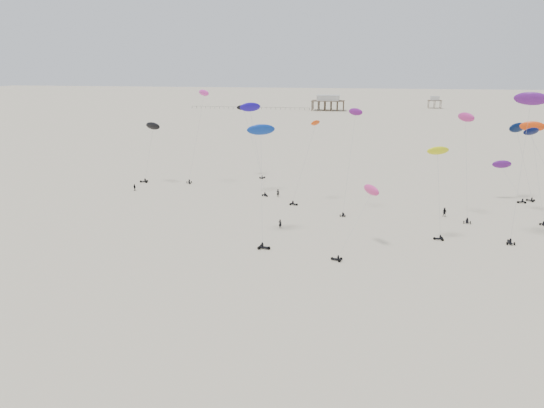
% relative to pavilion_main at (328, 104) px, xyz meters
% --- Properties ---
extents(ground_plane, '(900.00, 900.00, 0.00)m').
position_rel_pavilion_main_xyz_m(ground_plane, '(10.00, -150.00, -4.22)').
color(ground_plane, '#C3B69A').
extents(pavilion_main, '(21.00, 13.00, 9.80)m').
position_rel_pavilion_main_xyz_m(pavilion_main, '(0.00, 0.00, 0.00)').
color(pavilion_main, brown).
rests_on(pavilion_main, ground).
extents(pavilion_small, '(9.00, 7.00, 8.00)m').
position_rel_pavilion_main_xyz_m(pavilion_small, '(70.00, 30.00, -0.74)').
color(pavilion_small, brown).
rests_on(pavilion_small, ground).
extents(pier_fence, '(80.20, 0.20, 1.50)m').
position_rel_pavilion_main_xyz_m(pier_fence, '(-52.00, -0.00, -3.45)').
color(pier_fence, black).
rests_on(pier_fence, ground).
extents(rig_0, '(7.08, 5.48, 24.11)m').
position_rel_pavilion_main_xyz_m(rig_0, '(-16.66, -218.36, 11.85)').
color(rig_0, black).
rests_on(rig_0, ground).
extents(rig_1, '(4.03, 9.82, 21.55)m').
position_rel_pavilion_main_xyz_m(rig_1, '(22.60, -238.08, 10.65)').
color(rig_1, black).
rests_on(rig_1, ground).
extents(rig_3, '(9.80, 15.94, 22.93)m').
position_rel_pavilion_main_xyz_m(rig_3, '(55.89, -251.25, 10.13)').
color(rig_3, black).
rests_on(rig_3, ground).
extents(rig_4, '(8.20, 8.01, 21.60)m').
position_rel_pavilion_main_xyz_m(rig_4, '(-1.38, -225.40, 13.88)').
color(rig_4, black).
rests_on(rig_4, ground).
extents(rig_5, '(8.98, 6.43, 19.72)m').
position_rel_pavilion_main_xyz_m(rig_5, '(-6.39, -207.46, 10.33)').
color(rig_5, black).
rests_on(rig_5, ground).
extents(rig_6, '(5.18, 13.40, 20.14)m').
position_rel_pavilion_main_xyz_m(rig_6, '(59.08, -233.60, 11.37)').
color(rig_6, black).
rests_on(rig_6, ground).
extents(rig_8, '(7.82, 12.58, 13.49)m').
position_rel_pavilion_main_xyz_m(rig_8, '(25.71, -261.34, 3.46)').
color(rig_8, black).
rests_on(rig_8, ground).
extents(rig_9, '(4.50, 3.61, 16.83)m').
position_rel_pavilion_main_xyz_m(rig_9, '(38.12, -254.41, 8.00)').
color(rig_9, black).
rests_on(rig_9, ground).
extents(rig_10, '(6.32, 8.75, 18.38)m').
position_rel_pavilion_main_xyz_m(rig_10, '(12.45, -233.11, 5.70)').
color(rig_10, black).
rests_on(rig_10, ground).
extents(rig_11, '(7.65, 5.66, 9.44)m').
position_rel_pavilion_main_xyz_m(rig_11, '(57.25, -222.95, 2.07)').
color(rig_11, black).
rests_on(rig_11, ground).
extents(rig_12, '(6.48, 4.10, 15.93)m').
position_rel_pavilion_main_xyz_m(rig_12, '(-29.37, -219.89, 7.22)').
color(rig_12, black).
rests_on(rig_12, ground).
extents(rig_13, '(6.41, 13.20, 20.89)m').
position_rel_pavilion_main_xyz_m(rig_13, '(7.28, -257.41, 10.92)').
color(rig_13, black).
rests_on(rig_13, ground).
extents(rig_14, '(6.08, 8.02, 26.03)m').
position_rel_pavilion_main_xyz_m(rig_14, '(52.55, -251.41, 16.79)').
color(rig_14, black).
rests_on(rig_14, ground).
extents(rig_15, '(3.79, 10.17, 21.06)m').
position_rel_pavilion_main_xyz_m(rig_15, '(45.18, -238.77, 10.37)').
color(rig_15, black).
rests_on(rig_15, ground).
extents(rig_16, '(7.82, 6.19, 17.66)m').
position_rel_pavilion_main_xyz_m(rig_16, '(59.45, -221.48, 10.08)').
color(rig_16, black).
rests_on(rig_16, ground).
extents(spectator_0, '(0.85, 0.68, 2.05)m').
position_rel_pavilion_main_xyz_m(spectator_0, '(10.08, -253.60, -4.22)').
color(spectator_0, black).
rests_on(spectator_0, ground).
extents(spectator_1, '(1.25, 1.11, 2.21)m').
position_rel_pavilion_main_xyz_m(spectator_1, '(41.95, -240.03, -4.22)').
color(spectator_1, black).
rests_on(spectator_1, ground).
extents(spectator_2, '(1.34, 1.11, 2.00)m').
position_rel_pavilion_main_xyz_m(spectator_2, '(-30.06, -230.00, -4.22)').
color(spectator_2, black).
rests_on(spectator_2, ground).
extents(spectator_3, '(0.85, 0.63, 2.18)m').
position_rel_pavilion_main_xyz_m(spectator_3, '(5.63, -229.66, -4.22)').
color(spectator_3, black).
rests_on(spectator_3, ground).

